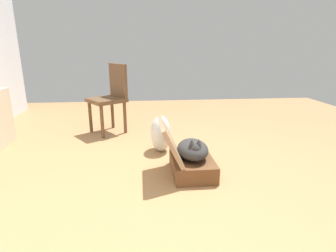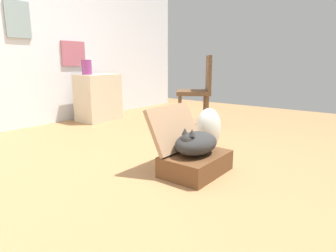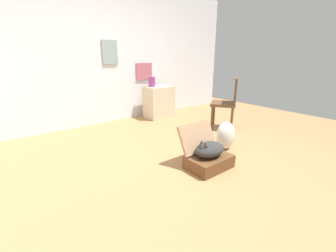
{
  "view_description": "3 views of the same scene",
  "coord_description": "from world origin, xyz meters",
  "px_view_note": "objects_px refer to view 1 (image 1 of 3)",
  "views": [
    {
      "loc": [
        -2.1,
        0.04,
        1.14
      ],
      "look_at": [
        0.13,
        -0.18,
        0.49
      ],
      "focal_mm": 29.01,
      "sensor_mm": 36.0,
      "label": 1
    },
    {
      "loc": [
        -1.61,
        -1.53,
        0.84
      ],
      "look_at": [
        0.17,
        -0.15,
        0.34
      ],
      "focal_mm": 30.73,
      "sensor_mm": 36.0,
      "label": 2
    },
    {
      "loc": [
        -1.73,
        -2.06,
        1.31
      ],
      "look_at": [
        0.07,
        0.23,
        0.39
      ],
      "focal_mm": 24.24,
      "sensor_mm": 36.0,
      "label": 3
    }
  ],
  "objects_px": {
    "suitcase_base": "(192,166)",
    "plastic_bag_white": "(161,134)",
    "chair": "(111,96)",
    "cat": "(193,149)"
  },
  "relations": [
    {
      "from": "plastic_bag_white",
      "to": "suitcase_base",
      "type": "bearing_deg",
      "value": -157.98
    },
    {
      "from": "cat",
      "to": "plastic_bag_white",
      "type": "distance_m",
      "value": 0.67
    },
    {
      "from": "suitcase_base",
      "to": "plastic_bag_white",
      "type": "relative_size",
      "value": 1.29
    },
    {
      "from": "plastic_bag_white",
      "to": "chair",
      "type": "height_order",
      "value": "chair"
    },
    {
      "from": "suitcase_base",
      "to": "chair",
      "type": "xyz_separation_m",
      "value": [
        1.41,
        0.86,
        0.43
      ]
    },
    {
      "from": "cat",
      "to": "chair",
      "type": "bearing_deg",
      "value": 31.32
    },
    {
      "from": "suitcase_base",
      "to": "cat",
      "type": "xyz_separation_m",
      "value": [
        -0.01,
        0.0,
        0.17
      ]
    },
    {
      "from": "suitcase_base",
      "to": "cat",
      "type": "relative_size",
      "value": 1.11
    },
    {
      "from": "cat",
      "to": "plastic_bag_white",
      "type": "bearing_deg",
      "value": 21.77
    },
    {
      "from": "plastic_bag_white",
      "to": "chair",
      "type": "relative_size",
      "value": 0.44
    }
  ]
}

